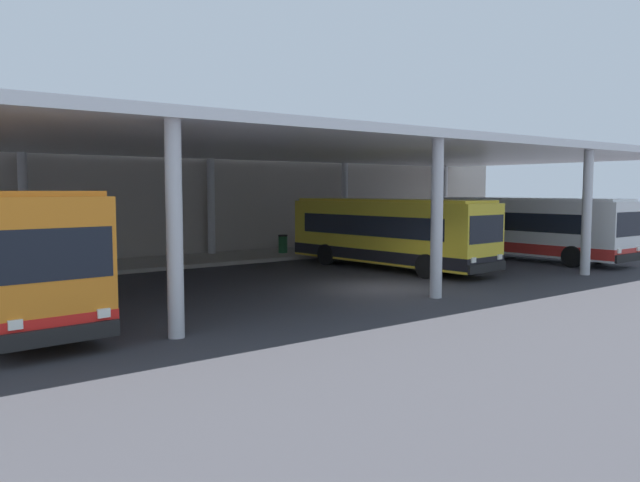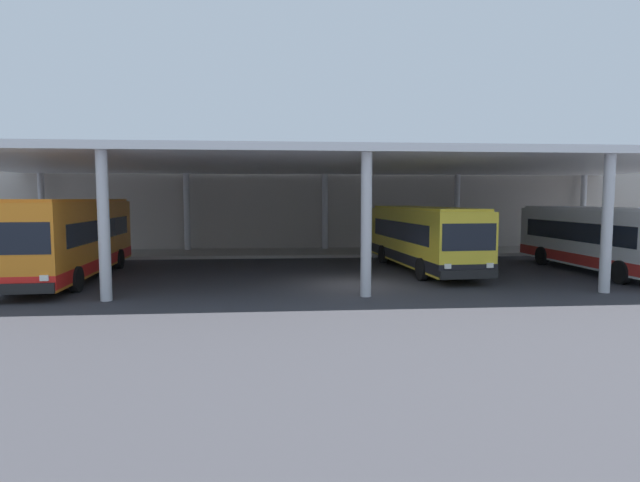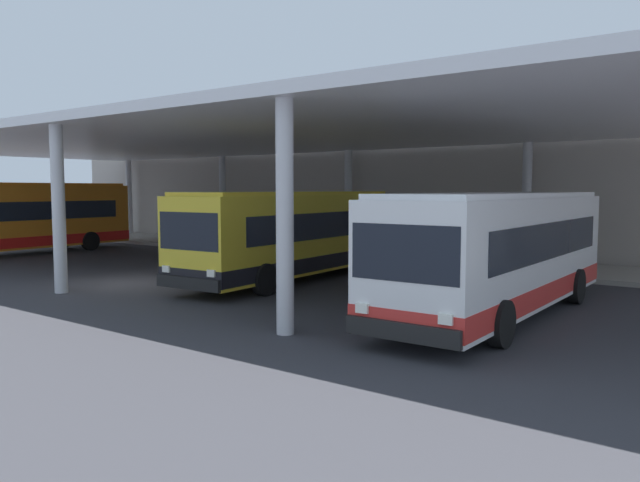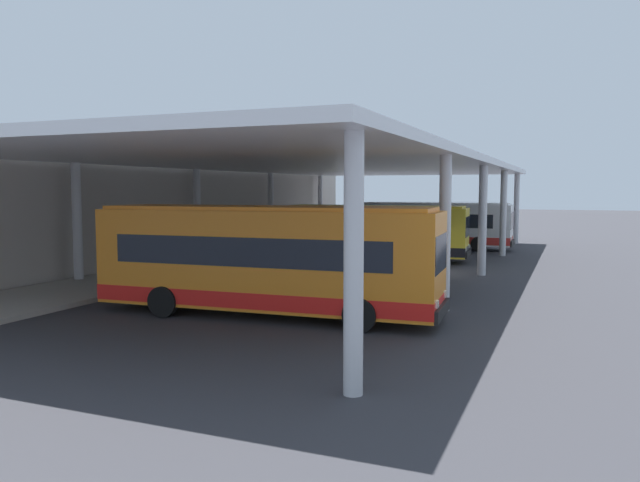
{
  "view_description": "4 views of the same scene",
  "coord_description": "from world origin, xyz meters",
  "px_view_note": "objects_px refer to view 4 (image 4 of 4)",
  "views": [
    {
      "loc": [
        -15.47,
        -16.46,
        3.59
      ],
      "look_at": [
        0.72,
        4.82,
        1.38
      ],
      "focal_mm": 34.87,
      "sensor_mm": 36.0,
      "label": 1
    },
    {
      "loc": [
        -3.21,
        -20.41,
        3.59
      ],
      "look_at": [
        -1.07,
        4.78,
        1.44
      ],
      "focal_mm": 28.02,
      "sensor_mm": 36.0,
      "label": 2
    },
    {
      "loc": [
        18.16,
        -13.02,
        3.27
      ],
      "look_at": [
        4.35,
        5.31,
        1.33
      ],
      "focal_mm": 34.77,
      "sensor_mm": 36.0,
      "label": 3
    },
    {
      "loc": [
        -29.87,
        -6.48,
        4.12
      ],
      "look_at": [
        -2.51,
        4.83,
        1.6
      ],
      "focal_mm": 34.46,
      "sensor_mm": 36.0,
      "label": 4
    }
  ],
  "objects_px": {
    "bench_waiting": "(272,242)",
    "bus_second_bay": "(375,232)",
    "bus_nearest_bay": "(266,260)",
    "bus_middle_bay": "(433,225)",
    "trash_bin": "(256,245)"
  },
  "relations": [
    {
      "from": "bench_waiting",
      "to": "trash_bin",
      "type": "bearing_deg",
      "value": -172.57
    },
    {
      "from": "bus_second_bay",
      "to": "bus_nearest_bay",
      "type": "bearing_deg",
      "value": -175.02
    },
    {
      "from": "bus_nearest_bay",
      "to": "bench_waiting",
      "type": "relative_size",
      "value": 6.37
    },
    {
      "from": "bus_second_bay",
      "to": "bus_middle_bay",
      "type": "height_order",
      "value": "same"
    },
    {
      "from": "bus_nearest_bay",
      "to": "bus_middle_bay",
      "type": "height_order",
      "value": "bus_nearest_bay"
    },
    {
      "from": "bus_middle_bay",
      "to": "bench_waiting",
      "type": "distance_m",
      "value": 11.29
    },
    {
      "from": "bus_nearest_bay",
      "to": "bus_middle_bay",
      "type": "bearing_deg",
      "value": -0.45
    },
    {
      "from": "bus_second_bay",
      "to": "bench_waiting",
      "type": "distance_m",
      "value": 8.06
    },
    {
      "from": "bus_second_bay",
      "to": "trash_bin",
      "type": "relative_size",
      "value": 10.9
    },
    {
      "from": "bus_second_bay",
      "to": "bus_middle_bay",
      "type": "xyz_separation_m",
      "value": [
        8.26,
        -1.62,
        0.0
      ]
    },
    {
      "from": "bus_middle_bay",
      "to": "bench_waiting",
      "type": "relative_size",
      "value": 5.87
    },
    {
      "from": "bus_middle_bay",
      "to": "bench_waiting",
      "type": "height_order",
      "value": "bus_middle_bay"
    },
    {
      "from": "bench_waiting",
      "to": "trash_bin",
      "type": "relative_size",
      "value": 1.84
    },
    {
      "from": "bench_waiting",
      "to": "bus_second_bay",
      "type": "bearing_deg",
      "value": -104.68
    },
    {
      "from": "trash_bin",
      "to": "bench_waiting",
      "type": "bearing_deg",
      "value": 7.43
    }
  ]
}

